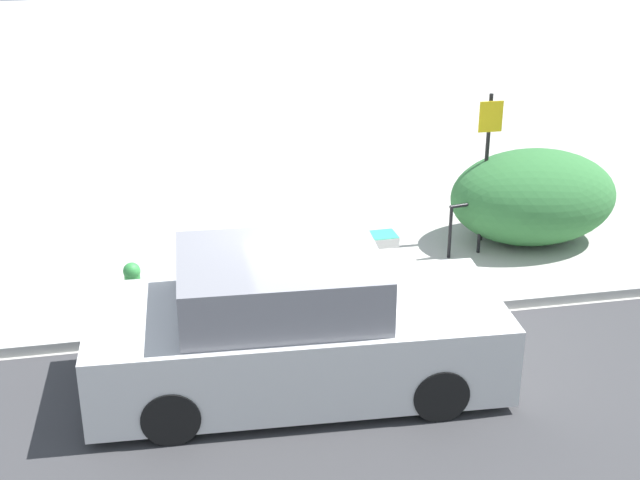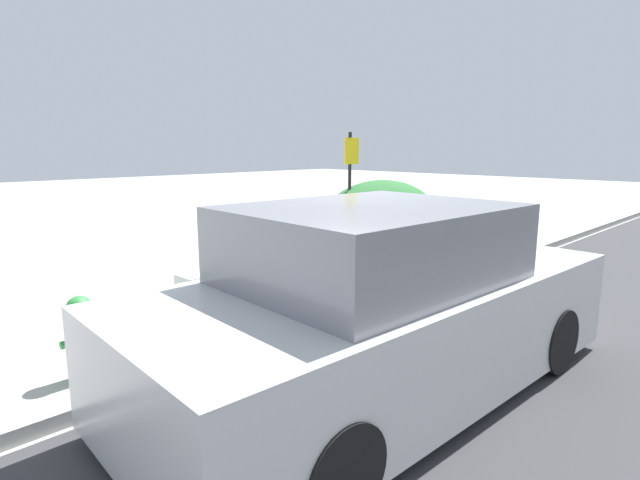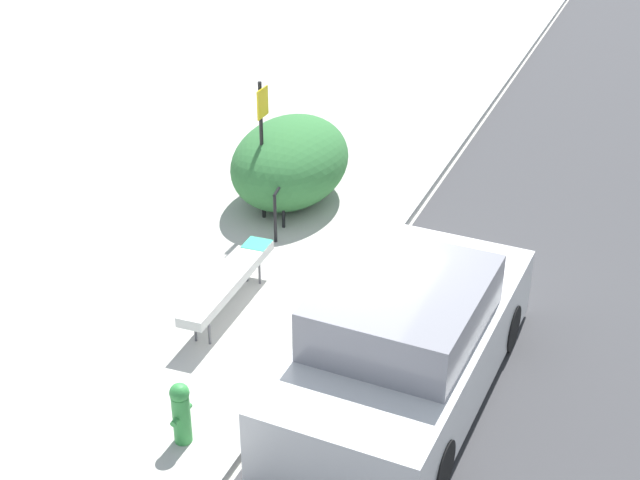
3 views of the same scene
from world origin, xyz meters
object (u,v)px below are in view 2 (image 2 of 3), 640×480
object	(u,v)px
bench	(258,266)
bike_rack	(353,239)
sign_post	(350,184)
fire_hydrant	(82,335)
parked_car_near	(382,309)

from	to	relation	value
bench	bike_rack	bearing A→B (deg)	5.22
sign_post	fire_hydrant	world-z (taller)	sign_post
bike_rack	parked_car_near	bearing A→B (deg)	-135.53
sign_post	parked_car_near	size ratio (longest dim) A/B	0.51
parked_car_near	sign_post	bearing A→B (deg)	47.44
bench	fire_hydrant	world-z (taller)	fire_hydrant
bike_rack	fire_hydrant	world-z (taller)	bike_rack
bench	sign_post	size ratio (longest dim) A/B	1.00
sign_post	fire_hydrant	xyz separation A→B (m)	(-5.25, -1.52, -0.98)
bike_rack	sign_post	xyz separation A→B (m)	(0.45, 0.48, 0.88)
bike_rack	sign_post	bearing A→B (deg)	46.72
sign_post	parked_car_near	world-z (taller)	sign_post
bike_rack	sign_post	distance (m)	1.10
parked_car_near	bench	bearing A→B (deg)	76.07
bench	parked_car_near	world-z (taller)	parked_car_near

